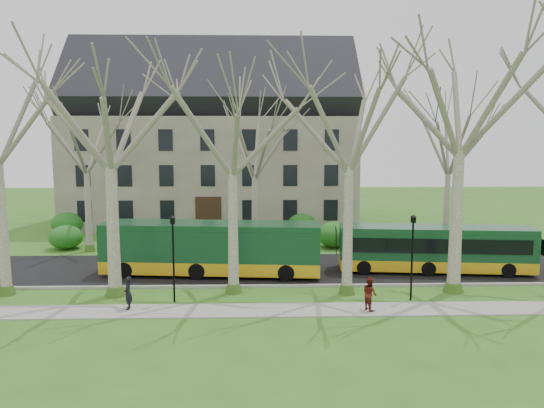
% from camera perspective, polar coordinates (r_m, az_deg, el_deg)
% --- Properties ---
extents(ground, '(120.00, 120.00, 0.00)m').
position_cam_1_polar(ground, '(28.26, 2.16, -9.77)').
color(ground, '#336B1E').
rests_on(ground, ground).
extents(sidewalk, '(70.00, 2.00, 0.06)m').
position_cam_1_polar(sidewalk, '(25.88, 2.53, -11.32)').
color(sidewalk, gray).
rests_on(sidewalk, ground).
extents(road, '(80.00, 8.00, 0.06)m').
position_cam_1_polar(road, '(33.54, 1.55, -6.98)').
color(road, black).
rests_on(road, ground).
extents(curb, '(80.00, 0.25, 0.14)m').
position_cam_1_polar(curb, '(29.68, 1.97, -8.80)').
color(curb, '#A5A39E').
rests_on(curb, ground).
extents(building, '(26.50, 12.20, 16.00)m').
position_cam_1_polar(building, '(51.14, -6.34, 6.97)').
color(building, slate).
rests_on(building, ground).
extents(tree_row_verge, '(49.00, 7.00, 14.00)m').
position_cam_1_polar(tree_row_verge, '(27.36, 2.19, 4.58)').
color(tree_row_verge, gray).
rests_on(tree_row_verge, ground).
extents(tree_row_far, '(33.00, 7.00, 12.00)m').
position_cam_1_polar(tree_row_far, '(38.04, -0.88, 3.82)').
color(tree_row_far, gray).
rests_on(tree_row_far, ground).
extents(lamp_row, '(36.22, 0.22, 4.30)m').
position_cam_1_polar(lamp_row, '(26.64, 2.33, -5.10)').
color(lamp_row, black).
rests_on(lamp_row, ground).
extents(hedges, '(30.60, 8.60, 2.00)m').
position_cam_1_polar(hedges, '(41.71, -5.51, -2.83)').
color(hedges, '#225919').
rests_on(hedges, ground).
extents(bus_lead, '(13.12, 3.91, 3.23)m').
position_cam_1_polar(bus_lead, '(31.96, -6.54, -4.71)').
color(bus_lead, '#134324').
rests_on(bus_lead, road).
extents(bus_follow, '(11.70, 3.61, 2.88)m').
position_cam_1_polar(bus_follow, '(33.94, 17.10, -4.59)').
color(bus_follow, '#134324').
rests_on(bus_follow, road).
extents(pedestrian_a, '(0.48, 0.64, 1.59)m').
position_cam_1_polar(pedestrian_a, '(26.59, -15.23, -9.20)').
color(pedestrian_a, black).
rests_on(pedestrian_a, sidewalk).
extents(pedestrian_b, '(0.86, 0.95, 1.59)m').
position_cam_1_polar(pedestrian_b, '(25.97, 10.46, -9.46)').
color(pedestrian_b, '#5C1C15').
rests_on(pedestrian_b, sidewalk).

